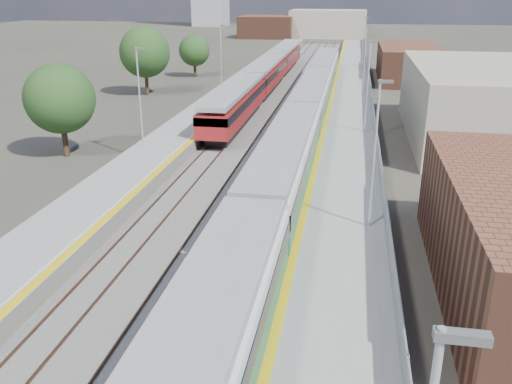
# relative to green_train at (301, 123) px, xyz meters

# --- Properties ---
(ground) EXTENTS (320.00, 320.00, 0.00)m
(ground) POSITION_rel_green_train_xyz_m (-1.50, 11.54, -2.37)
(ground) COLOR #47443A
(ground) RESTS_ON ground
(ballast_bed) EXTENTS (10.50, 155.00, 0.06)m
(ballast_bed) POSITION_rel_green_train_xyz_m (-3.75, 14.04, -2.34)
(ballast_bed) COLOR #565451
(ballast_bed) RESTS_ON ground
(tracks) EXTENTS (8.96, 160.00, 0.17)m
(tracks) POSITION_rel_green_train_xyz_m (-3.15, 15.71, -2.27)
(tracks) COLOR #4C3323
(tracks) RESTS_ON ground
(platform_right) EXTENTS (4.70, 155.00, 8.52)m
(platform_right) POSITION_rel_green_train_xyz_m (3.78, 14.03, -1.84)
(platform_right) COLOR slate
(platform_right) RESTS_ON ground
(platform_left) EXTENTS (4.30, 155.00, 8.52)m
(platform_left) POSITION_rel_green_train_xyz_m (-10.55, 14.03, -1.85)
(platform_left) COLOR slate
(platform_left) RESTS_ON ground
(green_train) EXTENTS (3.06, 85.08, 3.37)m
(green_train) POSITION_rel_green_train_xyz_m (0.00, 0.00, 0.00)
(green_train) COLOR black
(green_train) RESTS_ON ground
(red_train) EXTENTS (2.86, 57.93, 3.61)m
(red_train) POSITION_rel_green_train_xyz_m (-7.00, 27.04, -0.24)
(red_train) COLOR black
(red_train) RESTS_ON ground
(tree_a) EXTENTS (5.36, 5.36, 7.26)m
(tree_a) POSITION_rel_green_train_xyz_m (-18.13, -4.54, 2.20)
(tree_a) COLOR #382619
(tree_a) RESTS_ON ground
(tree_b) EXTENTS (6.09, 6.09, 8.25)m
(tree_b) POSITION_rel_green_train_xyz_m (-21.21, 21.54, 2.83)
(tree_b) COLOR #382619
(tree_b) RESTS_ON ground
(tree_c) EXTENTS (4.53, 4.53, 6.13)m
(tree_c) POSITION_rel_green_train_xyz_m (-19.39, 36.67, 1.49)
(tree_c) COLOR #382619
(tree_c) RESTS_ON ground
(tree_d) EXTENTS (4.00, 4.00, 5.41)m
(tree_d) POSITION_rel_green_train_xyz_m (20.22, 21.93, 1.03)
(tree_d) COLOR #382619
(tree_d) RESTS_ON ground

